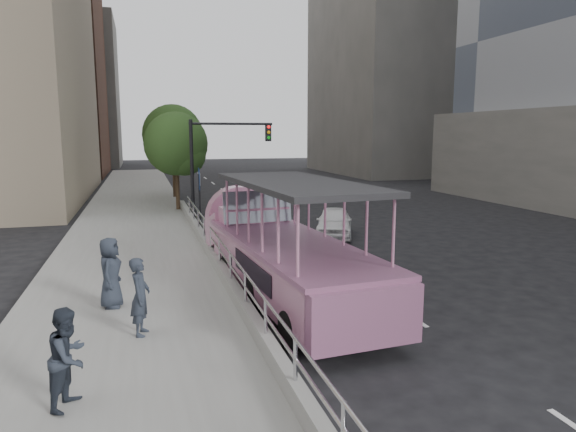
# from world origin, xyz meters

# --- Properties ---
(ground) EXTENTS (160.00, 160.00, 0.00)m
(ground) POSITION_xyz_m (0.00, 0.00, 0.00)
(ground) COLOR black
(sidewalk) EXTENTS (5.50, 80.00, 0.30)m
(sidewalk) POSITION_xyz_m (-5.75, 10.00, 0.15)
(sidewalk) COLOR #9C9D97
(sidewalk) RESTS_ON ground
(kerb_wall) EXTENTS (0.24, 30.00, 0.36)m
(kerb_wall) POSITION_xyz_m (-3.12, 2.00, 0.48)
(kerb_wall) COLOR #9A9A95
(kerb_wall) RESTS_ON sidewalk
(guardrail) EXTENTS (0.07, 22.00, 0.71)m
(guardrail) POSITION_xyz_m (-3.12, 2.00, 1.14)
(guardrail) COLOR silver
(guardrail) RESTS_ON kerb_wall
(duck_boat) EXTENTS (3.19, 10.18, 3.33)m
(duck_boat) POSITION_xyz_m (-1.68, 0.45, 1.23)
(duck_boat) COLOR black
(duck_boat) RESTS_ON ground
(car) EXTENTS (2.84, 4.05, 1.28)m
(car) POSITION_xyz_m (2.82, 7.72, 0.64)
(car) COLOR white
(car) RESTS_ON ground
(pedestrian_near) EXTENTS (0.52, 0.68, 1.67)m
(pedestrian_near) POSITION_xyz_m (-5.45, -2.46, 1.13)
(pedestrian_near) COLOR #272E3A
(pedestrian_near) RESTS_ON sidewalk
(pedestrian_mid) EXTENTS (0.86, 0.95, 1.59)m
(pedestrian_mid) POSITION_xyz_m (-6.52, -5.14, 1.10)
(pedestrian_mid) COLOR #272E3A
(pedestrian_mid) RESTS_ON sidewalk
(pedestrian_far) EXTENTS (0.71, 0.94, 1.73)m
(pedestrian_far) POSITION_xyz_m (-6.15, -0.43, 1.17)
(pedestrian_far) COLOR #272E3A
(pedestrian_far) RESTS_ON sidewalk
(parking_sign) EXTENTS (0.09, 0.67, 2.99)m
(parking_sign) POSITION_xyz_m (-2.83, 10.00, 1.85)
(parking_sign) COLOR black
(parking_sign) RESTS_ON ground
(traffic_signal) EXTENTS (4.20, 0.32, 5.20)m
(traffic_signal) POSITION_xyz_m (-1.70, 12.50, 3.50)
(traffic_signal) COLOR black
(traffic_signal) RESTS_ON ground
(street_tree_near) EXTENTS (3.52, 3.52, 5.72)m
(street_tree_near) POSITION_xyz_m (-3.30, 15.93, 3.82)
(street_tree_near) COLOR #332517
(street_tree_near) RESTS_ON ground
(street_tree_far) EXTENTS (3.97, 3.97, 6.45)m
(street_tree_far) POSITION_xyz_m (-3.10, 21.93, 4.31)
(street_tree_far) COLOR #332517
(street_tree_far) RESTS_ON ground
(midrise_brick) EXTENTS (18.00, 16.00, 26.00)m
(midrise_brick) POSITION_xyz_m (-18.00, 48.00, 13.00)
(midrise_brick) COLOR brown
(midrise_brick) RESTS_ON ground
(midrise_stone_a) EXTENTS (20.00, 20.00, 32.00)m
(midrise_stone_a) POSITION_xyz_m (26.00, 42.00, 16.00)
(midrise_stone_a) COLOR gray
(midrise_stone_a) RESTS_ON ground
(midrise_stone_b) EXTENTS (16.00, 14.00, 20.00)m
(midrise_stone_b) POSITION_xyz_m (-16.00, 64.00, 10.00)
(midrise_stone_b) COLOR gray
(midrise_stone_b) RESTS_ON ground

